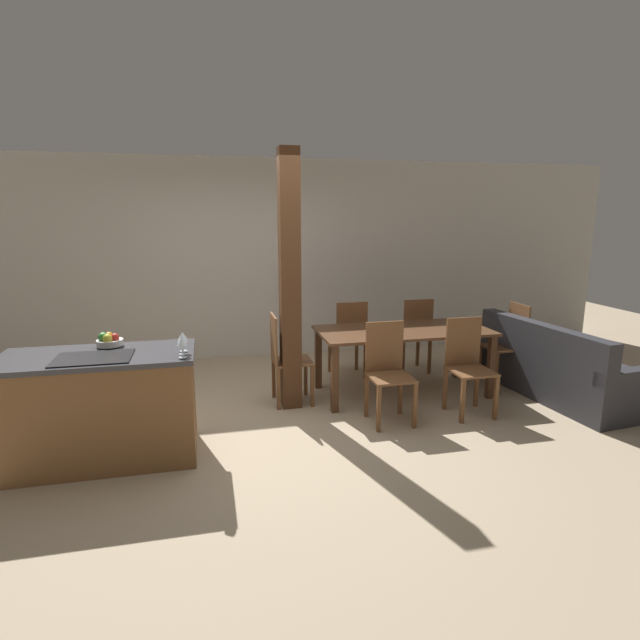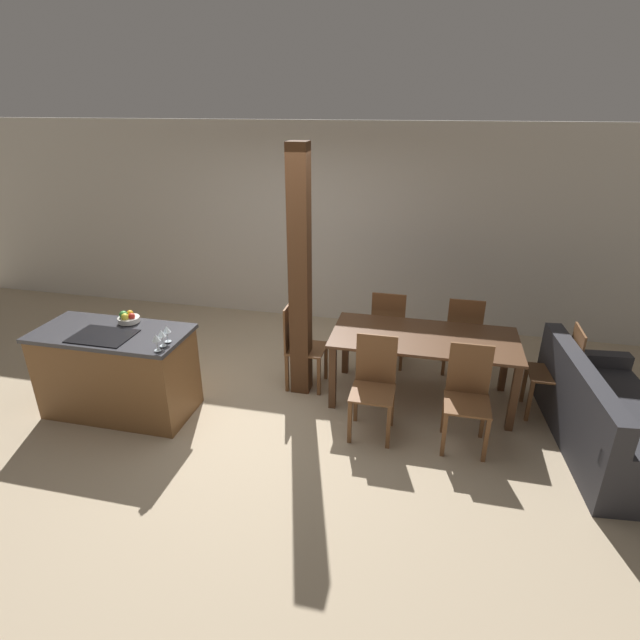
{
  "view_description": "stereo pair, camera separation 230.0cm",
  "coord_description": "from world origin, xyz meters",
  "px_view_note": "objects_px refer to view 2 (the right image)",
  "views": [
    {
      "loc": [
        -0.48,
        -4.44,
        1.97
      ],
      "look_at": [
        0.6,
        0.2,
        0.95
      ],
      "focal_mm": 28.0,
      "sensor_mm": 36.0,
      "label": 1
    },
    {
      "loc": [
        1.6,
        -4.15,
        2.91
      ],
      "look_at": [
        0.6,
        0.2,
        0.95
      ],
      "focal_mm": 28.0,
      "sensor_mm": 36.0,
      "label": 2
    }
  ],
  "objects_px": {
    "fruit_bowl": "(128,318)",
    "dining_chair_head_end": "(300,344)",
    "wine_glass_near": "(156,338)",
    "wine_glass_middle": "(161,334)",
    "dining_table": "(424,345)",
    "dining_chair_far_right": "(463,334)",
    "kitchen_island": "(118,372)",
    "dining_chair_near_right": "(467,395)",
    "couch": "(607,422)",
    "dining_chair_far_left": "(388,327)",
    "dining_chair_foot_end": "(559,371)",
    "wine_glass_far": "(167,330)",
    "dining_chair_near_left": "(374,384)",
    "timber_post": "(300,278)"
  },
  "relations": [
    {
      "from": "dining_chair_near_left",
      "to": "dining_chair_far_left",
      "type": "bearing_deg",
      "value": 90.0
    },
    {
      "from": "dining_table",
      "to": "couch",
      "type": "bearing_deg",
      "value": -15.53
    },
    {
      "from": "dining_chair_far_right",
      "to": "couch",
      "type": "height_order",
      "value": "dining_chair_far_right"
    },
    {
      "from": "fruit_bowl",
      "to": "dining_chair_near_left",
      "type": "distance_m",
      "value": 2.5
    },
    {
      "from": "wine_glass_near",
      "to": "wine_glass_middle",
      "type": "xyz_separation_m",
      "value": [
        0.0,
        0.09,
        0.0
      ]
    },
    {
      "from": "kitchen_island",
      "to": "timber_post",
      "type": "relative_size",
      "value": 0.57
    },
    {
      "from": "timber_post",
      "to": "dining_table",
      "type": "bearing_deg",
      "value": 4.63
    },
    {
      "from": "dining_chair_near_right",
      "to": "dining_chair_far_right",
      "type": "distance_m",
      "value": 1.32
    },
    {
      "from": "dining_chair_far_right",
      "to": "couch",
      "type": "xyz_separation_m",
      "value": [
        1.25,
        -1.12,
        -0.23
      ]
    },
    {
      "from": "fruit_bowl",
      "to": "wine_glass_far",
      "type": "height_order",
      "value": "wine_glass_far"
    },
    {
      "from": "dining_chair_head_end",
      "to": "couch",
      "type": "height_order",
      "value": "dining_chair_head_end"
    },
    {
      "from": "wine_glass_near",
      "to": "wine_glass_middle",
      "type": "bearing_deg",
      "value": 90.0
    },
    {
      "from": "timber_post",
      "to": "dining_chair_near_left",
      "type": "bearing_deg",
      "value": -33.3
    },
    {
      "from": "fruit_bowl",
      "to": "dining_table",
      "type": "bearing_deg",
      "value": 13.34
    },
    {
      "from": "wine_glass_near",
      "to": "dining_chair_far_left",
      "type": "height_order",
      "value": "wine_glass_near"
    },
    {
      "from": "wine_glass_far",
      "to": "dining_chair_near_left",
      "type": "xyz_separation_m",
      "value": [
        1.86,
        0.34,
        -0.52
      ]
    },
    {
      "from": "couch",
      "to": "timber_post",
      "type": "relative_size",
      "value": 0.73
    },
    {
      "from": "dining_chair_far_left",
      "to": "couch",
      "type": "height_order",
      "value": "dining_chair_far_left"
    },
    {
      "from": "dining_chair_foot_end",
      "to": "wine_glass_near",
      "type": "bearing_deg",
      "value": -71.78
    },
    {
      "from": "fruit_bowl",
      "to": "dining_chair_near_right",
      "type": "distance_m",
      "value": 3.34
    },
    {
      "from": "fruit_bowl",
      "to": "dining_chair_head_end",
      "type": "bearing_deg",
      "value": 23.51
    },
    {
      "from": "dining_table",
      "to": "wine_glass_near",
      "type": "bearing_deg",
      "value": -152.6
    },
    {
      "from": "wine_glass_middle",
      "to": "couch",
      "type": "xyz_separation_m",
      "value": [
        3.95,
        0.63,
        -0.75
      ]
    },
    {
      "from": "wine_glass_far",
      "to": "dining_chair_head_end",
      "type": "xyz_separation_m",
      "value": [
        0.97,
        1.0,
        -0.52
      ]
    },
    {
      "from": "fruit_bowl",
      "to": "wine_glass_middle",
      "type": "distance_m",
      "value": 0.73
    },
    {
      "from": "dining_chair_near_left",
      "to": "dining_chair_far_right",
      "type": "distance_m",
      "value": 1.56
    },
    {
      "from": "dining_chair_head_end",
      "to": "dining_chair_foot_end",
      "type": "distance_m",
      "value": 2.62
    },
    {
      "from": "kitchen_island",
      "to": "fruit_bowl",
      "type": "distance_m",
      "value": 0.55
    },
    {
      "from": "dining_chair_near_left",
      "to": "timber_post",
      "type": "distance_m",
      "value": 1.29
    },
    {
      "from": "fruit_bowl",
      "to": "dining_chair_far_left",
      "type": "bearing_deg",
      "value": 28.6
    },
    {
      "from": "kitchen_island",
      "to": "timber_post",
      "type": "xyz_separation_m",
      "value": [
        1.68,
        0.8,
        0.85
      ]
    },
    {
      "from": "kitchen_island",
      "to": "couch",
      "type": "relative_size",
      "value": 0.78
    },
    {
      "from": "wine_glass_near",
      "to": "dining_chair_foot_end",
      "type": "relative_size",
      "value": 0.16
    },
    {
      "from": "dining_table",
      "to": "couch",
      "type": "height_order",
      "value": "couch"
    },
    {
      "from": "kitchen_island",
      "to": "couch",
      "type": "height_order",
      "value": "kitchen_island"
    },
    {
      "from": "dining_table",
      "to": "dining_chair_far_right",
      "type": "distance_m",
      "value": 0.79
    },
    {
      "from": "dining_chair_foot_end",
      "to": "kitchen_island",
      "type": "bearing_deg",
      "value": -78.02
    },
    {
      "from": "kitchen_island",
      "to": "dining_chair_far_left",
      "type": "height_order",
      "value": "dining_chair_far_left"
    },
    {
      "from": "dining_chair_near_right",
      "to": "dining_chair_far_left",
      "type": "xyz_separation_m",
      "value": [
        -0.84,
        1.32,
        0.0
      ]
    },
    {
      "from": "fruit_bowl",
      "to": "wine_glass_far",
      "type": "bearing_deg",
      "value": -27.65
    },
    {
      "from": "kitchen_island",
      "to": "dining_table",
      "type": "height_order",
      "value": "kitchen_island"
    },
    {
      "from": "dining_table",
      "to": "dining_chair_foot_end",
      "type": "height_order",
      "value": "dining_chair_foot_end"
    },
    {
      "from": "dining_chair_far_left",
      "to": "dining_chair_foot_end",
      "type": "relative_size",
      "value": 1.0
    },
    {
      "from": "wine_glass_near",
      "to": "wine_glass_far",
      "type": "height_order",
      "value": "same"
    },
    {
      "from": "wine_glass_near",
      "to": "wine_glass_middle",
      "type": "height_order",
      "value": "same"
    },
    {
      "from": "kitchen_island",
      "to": "dining_chair_near_left",
      "type": "bearing_deg",
      "value": 5.53
    },
    {
      "from": "wine_glass_near",
      "to": "dining_chair_foot_end",
      "type": "height_order",
      "value": "wine_glass_near"
    },
    {
      "from": "dining_chair_near_left",
      "to": "dining_chair_near_right",
      "type": "relative_size",
      "value": 1.0
    },
    {
      "from": "dining_chair_near_right",
      "to": "fruit_bowl",
      "type": "bearing_deg",
      "value": -179.58
    },
    {
      "from": "dining_chair_near_right",
      "to": "dining_chair_foot_end",
      "type": "bearing_deg",
      "value": 36.5
    }
  ]
}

